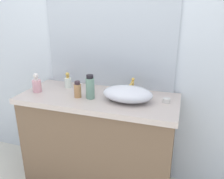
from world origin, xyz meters
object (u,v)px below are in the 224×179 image
(sink_basin, at_px, (128,94))
(candle_jar, at_px, (166,100))
(lotion_bottle, at_px, (37,84))
(spray_can, at_px, (78,90))
(soap_dispenser, at_px, (68,81))
(perfume_bottle, at_px, (90,87))

(sink_basin, bearing_deg, candle_jar, 11.15)
(lotion_bottle, relative_size, spray_can, 1.23)
(soap_dispenser, relative_size, lotion_bottle, 0.86)
(sink_basin, relative_size, spray_can, 2.90)
(sink_basin, height_order, spray_can, spray_can)
(soap_dispenser, relative_size, spray_can, 1.06)
(sink_basin, xyz_separation_m, soap_dispenser, (-0.59, 0.14, -0.00))
(sink_basin, relative_size, lotion_bottle, 2.35)
(perfume_bottle, distance_m, spray_can, 0.11)
(sink_basin, xyz_separation_m, perfume_bottle, (-0.30, -0.04, 0.03))
(perfume_bottle, height_order, spray_can, perfume_bottle)
(sink_basin, xyz_separation_m, spray_can, (-0.41, -0.05, 0.00))
(lotion_bottle, bearing_deg, soap_dispenser, 42.07)
(spray_can, xyz_separation_m, candle_jar, (0.70, 0.11, -0.05))
(soap_dispenser, bearing_deg, candle_jar, -5.47)
(perfume_bottle, bearing_deg, lotion_bottle, -179.70)
(lotion_bottle, distance_m, spray_can, 0.39)
(soap_dispenser, distance_m, spray_can, 0.27)
(sink_basin, height_order, candle_jar, sink_basin)
(lotion_bottle, bearing_deg, sink_basin, 2.81)
(soap_dispenser, height_order, perfume_bottle, perfume_bottle)
(sink_basin, height_order, perfume_bottle, perfume_bottle)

